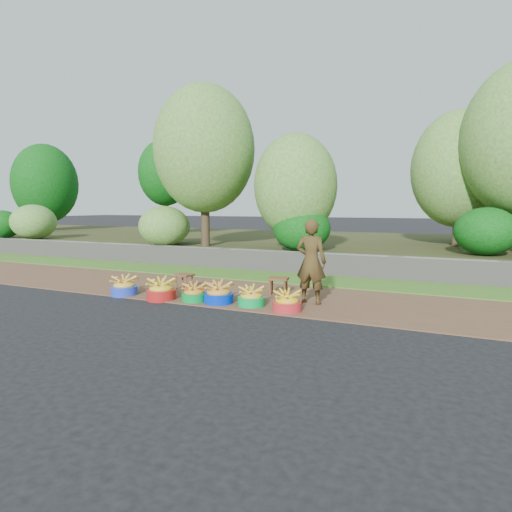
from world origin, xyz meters
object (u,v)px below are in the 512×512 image
at_px(basin_a, 124,287).
at_px(vendor_woman, 311,262).
at_px(basin_d, 219,294).
at_px(basin_b, 161,290).
at_px(basin_c, 194,294).
at_px(basin_f, 287,302).
at_px(basin_e, 251,298).
at_px(stool_left, 184,277).
at_px(stool_right, 278,281).

xyz_separation_m(basin_a, vendor_woman, (3.46, 0.74, 0.58)).
relative_size(basin_a, basin_d, 0.97).
distance_m(basin_b, vendor_woman, 2.75).
distance_m(basin_b, basin_c, 0.64).
bearing_deg(vendor_woman, basin_f, 75.13).
xyz_separation_m(basin_d, basin_e, (0.61, 0.05, -0.02)).
distance_m(basin_a, basin_e, 2.60).
xyz_separation_m(basin_d, stool_left, (-1.26, 0.82, 0.09)).
distance_m(basin_f, stool_left, 2.70).
relative_size(basin_a, basin_b, 0.94).
distance_m(basin_f, vendor_woman, 0.91).
relative_size(basin_d, basin_f, 1.10).
xyz_separation_m(basin_e, stool_right, (0.08, 1.05, 0.12)).
bearing_deg(basin_d, basin_b, -171.74).
bearing_deg(basin_f, stool_left, 161.01).
height_order(stool_left, vendor_woman, vendor_woman).
height_order(basin_a, vendor_woman, vendor_woman).
height_order(basin_b, basin_e, basin_b).
height_order(basin_a, basin_d, basin_d).
xyz_separation_m(basin_b, vendor_woman, (2.57, 0.77, 0.57)).
height_order(basin_f, vendor_woman, vendor_woman).
height_order(basin_a, basin_e, basin_a).
bearing_deg(vendor_woman, basin_d, 23.27).
distance_m(basin_a, basin_c, 1.51).
height_order(basin_b, basin_c, basin_b).
bearing_deg(stool_left, basin_f, -18.99).
bearing_deg(basin_b, basin_a, 177.92).
xyz_separation_m(basin_e, vendor_woman, (0.87, 0.56, 0.60)).
bearing_deg(vendor_woman, basin_e, 33.87).
bearing_deg(stool_left, basin_d, -33.07).
bearing_deg(basin_f, stool_right, 117.67).
xyz_separation_m(basin_c, basin_f, (1.76, -0.01, 0.01)).
height_order(basin_a, basin_c, basin_a).
distance_m(basin_c, vendor_woman, 2.14).
relative_size(stool_left, stool_right, 0.93).
bearing_deg(stool_right, stool_left, -172.13).
bearing_deg(basin_e, vendor_woman, 33.09).
distance_m(basin_d, stool_right, 1.29).
bearing_deg(basin_c, basin_d, 5.57).
distance_m(basin_a, basin_d, 1.99).
distance_m(basin_e, stool_left, 2.03).
relative_size(basin_b, stool_left, 1.39).
bearing_deg(vendor_woman, basin_b, 17.43).
height_order(stool_left, stool_right, stool_right).
bearing_deg(basin_f, vendor_woman, 74.35).
xyz_separation_m(basin_c, vendor_woman, (1.95, 0.66, 0.60)).
bearing_deg(basin_a, basin_d, 3.68).
bearing_deg(basin_e, basin_d, -175.70).
distance_m(basin_c, stool_left, 1.18).
distance_m(basin_c, stool_right, 1.63).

